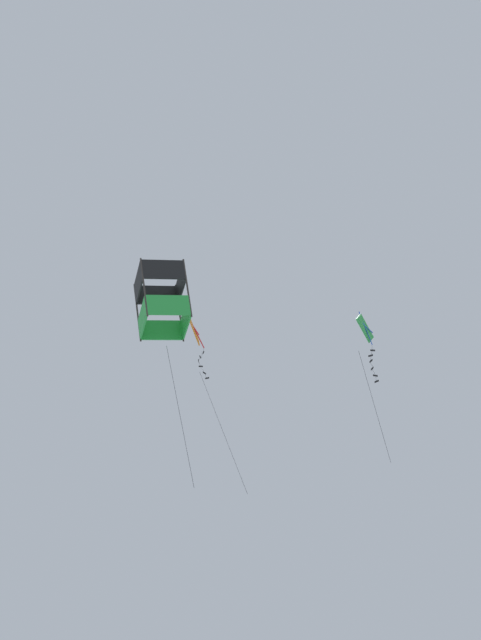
# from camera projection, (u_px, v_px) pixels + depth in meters

# --- Properties ---
(kite_box_near_left) EXTENTS (2.15, 1.98, 7.79)m
(kite_box_near_left) POSITION_uv_depth(u_px,v_px,m) (162.00, 300.00, 35.83)
(kite_box_near_left) COLOR black
(kite_diamond_low_drifter) EXTENTS (2.66, 2.44, 8.48)m
(kite_diamond_low_drifter) POSITION_uv_depth(u_px,v_px,m) (194.00, 330.00, 46.78)
(kite_diamond_low_drifter) COLOR orange
(kite_diamond_far_centre) EXTENTS (1.30, 0.69, 6.01)m
(kite_diamond_far_centre) POSITION_uv_depth(u_px,v_px,m) (365.00, 331.00, 40.29)
(kite_diamond_far_centre) COLOR green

